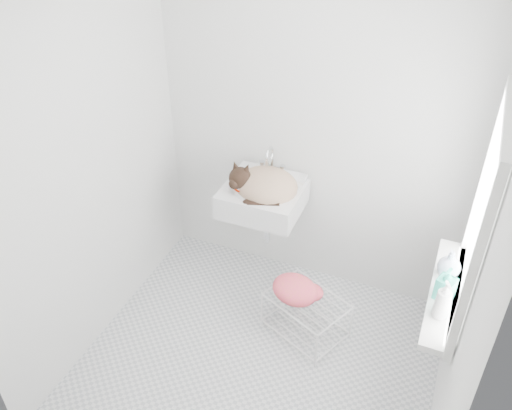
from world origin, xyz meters
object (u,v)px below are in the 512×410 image
at_px(wire_rack, 306,315).
at_px(bottle_b, 442,298).
at_px(sink, 263,188).
at_px(cat, 263,185).
at_px(bottle_c, 447,275).
at_px(bottle_a, 439,316).

bearing_deg(wire_rack, bottle_b, -17.34).
xyz_separation_m(wire_rack, bottle_b, (0.80, -0.25, 0.70)).
xyz_separation_m(sink, wire_rack, (0.47, -0.36, -0.70)).
bearing_deg(cat, bottle_c, -21.73).
relative_size(wire_rack, bottle_c, 3.09).
height_order(cat, wire_rack, cat).
bearing_deg(cat, bottle_b, -29.43).
xyz_separation_m(sink, bottle_c, (1.27, -0.42, 0.00)).
bearing_deg(bottle_b, cat, 154.72).
relative_size(sink, wire_rack, 1.07).
bearing_deg(bottle_a, sink, 149.46).
bearing_deg(wire_rack, bottle_a, -25.83).
bearing_deg(sink, bottle_a, -30.54).
relative_size(sink, bottle_a, 2.82).
height_order(wire_rack, bottle_a, bottle_a).
distance_m(sink, bottle_a, 1.47).
relative_size(cat, wire_rack, 0.92).
distance_m(sink, bottle_c, 1.34).
height_order(wire_rack, bottle_c, bottle_c).
xyz_separation_m(bottle_a, bottle_c, (0.00, 0.33, 0.00)).
relative_size(cat, bottle_b, 2.33).
height_order(cat, bottle_b, cat).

